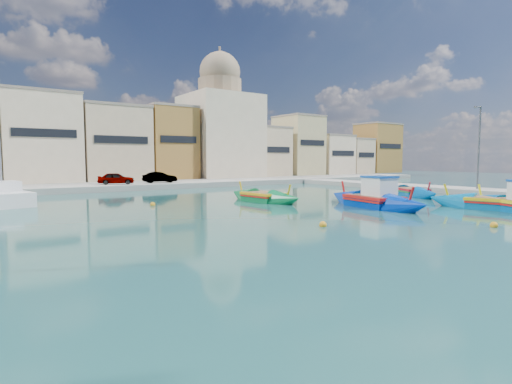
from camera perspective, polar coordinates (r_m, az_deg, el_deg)
name	(u,v)px	position (r m, az deg, el deg)	size (l,w,h in m)	color
ground	(428,219)	(23.64, 23.31, -3.54)	(160.00, 160.00, 0.00)	#164242
north_quay	(181,184)	(48.65, -10.62, 1.17)	(80.00, 8.00, 0.60)	gray
north_townhouses	(202,147)	(58.12, -7.66, 6.40)	(83.20, 7.87, 10.19)	#D0B690
church_block	(220,124)	(60.47, -5.13, 9.60)	(10.00, 10.00, 19.10)	beige
quay_street_lamp	(479,147)	(41.63, 29.21, 5.63)	(1.18, 0.16, 8.00)	#595B60
parked_cars	(88,179)	(43.77, -22.92, 1.67)	(21.20, 2.60, 1.25)	#4C1919
luzzu_blue_cabin	(374,201)	(28.13, 16.49, -1.28)	(3.68, 9.42, 3.25)	#002CA0
luzzu_cyan_mid	(410,193)	(37.91, 21.14, -0.11)	(5.53, 8.25, 2.45)	#0054A1
luzzu_green	(263,198)	(30.58, 1.03, -0.87)	(2.72, 8.00, 2.47)	#0A6E39
luzzu_cyan_south	(496,205)	(30.10, 31.11, -1.60)	(4.39, 8.78, 2.65)	#0066A0
mooring_buoys	(349,207)	(27.28, 13.08, -2.06)	(23.31, 19.89, 0.36)	orange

